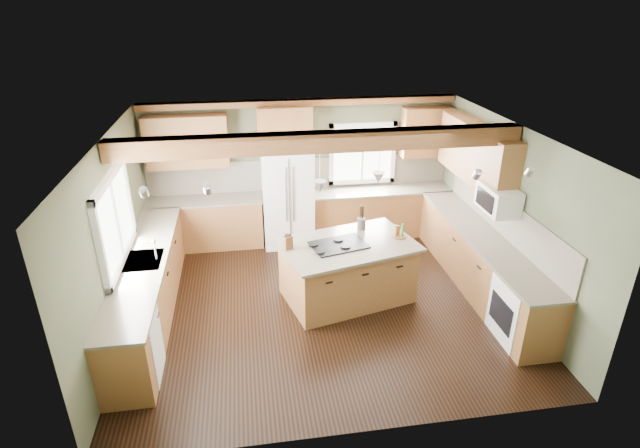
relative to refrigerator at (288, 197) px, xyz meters
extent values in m
plane|color=black|center=(0.30, -2.12, -0.90)|extent=(5.60, 5.60, 0.00)
plane|color=silver|center=(0.30, -2.12, 1.70)|extent=(5.60, 5.60, 0.00)
plane|color=#434A34|center=(0.30, 0.38, 0.40)|extent=(5.60, 0.00, 5.60)
plane|color=#434A34|center=(-2.50, -2.12, 0.40)|extent=(0.00, 5.00, 5.00)
plane|color=#434A34|center=(3.10, -2.12, 0.40)|extent=(0.00, 5.00, 5.00)
cube|color=#512C17|center=(0.30, -2.02, 1.57)|extent=(5.55, 0.26, 0.26)
cube|color=#512C17|center=(0.30, 0.28, 1.64)|extent=(5.55, 0.20, 0.10)
cube|color=brown|center=(0.30, 0.36, 0.31)|extent=(5.58, 0.03, 0.58)
cube|color=brown|center=(3.08, -2.07, 0.31)|extent=(0.03, 3.70, 0.58)
cube|color=brown|center=(-1.49, 0.08, -0.46)|extent=(2.02, 0.60, 0.88)
cube|color=brown|center=(-1.49, 0.08, 0.00)|extent=(2.06, 0.64, 0.04)
cube|color=brown|center=(1.79, 0.08, -0.46)|extent=(2.62, 0.60, 0.88)
cube|color=brown|center=(1.79, 0.08, 0.00)|extent=(2.66, 0.64, 0.04)
cube|color=brown|center=(-2.20, -2.07, -0.46)|extent=(0.60, 3.70, 0.88)
cube|color=brown|center=(-2.20, -2.07, 0.00)|extent=(0.64, 3.74, 0.04)
cube|color=brown|center=(2.80, -2.07, -0.46)|extent=(0.60, 3.70, 0.88)
cube|color=brown|center=(2.80, -2.07, 0.00)|extent=(0.64, 3.74, 0.04)
cube|color=brown|center=(-1.69, 0.21, 1.05)|extent=(1.40, 0.35, 0.90)
cube|color=brown|center=(0.00, 0.21, 1.25)|extent=(0.96, 0.35, 0.70)
cube|color=brown|center=(2.92, -1.22, 1.05)|extent=(0.35, 2.20, 0.90)
cube|color=brown|center=(2.60, 0.21, 1.05)|extent=(0.90, 0.35, 0.90)
cube|color=white|center=(-2.48, -2.07, 0.65)|extent=(0.04, 1.60, 1.05)
cube|color=white|center=(1.45, 0.36, 0.65)|extent=(1.10, 0.04, 1.00)
cube|color=#262628|center=(-2.20, -2.07, 0.01)|extent=(0.50, 0.65, 0.03)
cylinder|color=#B2B2B7|center=(-2.02, -2.07, 0.15)|extent=(0.02, 0.02, 0.28)
cube|color=white|center=(-2.19, -3.37, -0.47)|extent=(0.60, 0.60, 0.84)
cube|color=white|center=(2.79, -3.37, -0.47)|extent=(0.60, 0.72, 0.84)
cube|color=white|center=(2.88, -2.17, 0.65)|extent=(0.40, 0.70, 0.38)
cone|color=#B2B2B7|center=(0.26, -2.13, 0.98)|extent=(0.18, 0.18, 0.16)
cone|color=#B2B2B7|center=(1.14, -1.91, 0.98)|extent=(0.18, 0.18, 0.16)
cube|color=white|center=(0.00, 0.00, 0.00)|extent=(0.90, 0.74, 1.80)
cube|color=brown|center=(0.70, -2.02, -0.46)|extent=(2.03, 1.52, 0.88)
cube|color=brown|center=(0.70, -2.02, 0.00)|extent=(2.18, 1.67, 0.04)
cube|color=black|center=(0.55, -2.06, 0.03)|extent=(0.89, 0.70, 0.02)
cube|color=brown|center=(-0.19, -2.05, 0.12)|extent=(0.14, 0.13, 0.20)
cylinder|color=#3B352F|center=(1.01, -1.55, 0.11)|extent=(0.16, 0.16, 0.17)
camera|label=1|loc=(-0.72, -8.41, 3.36)|focal=28.00mm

